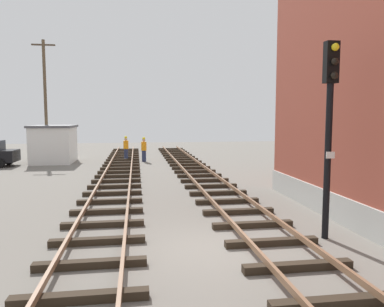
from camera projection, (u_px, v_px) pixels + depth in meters
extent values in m
plane|color=slate|center=(217.00, 249.00, 9.44)|extent=(80.00, 80.00, 0.00)
cube|color=#2D2319|center=(337.00, 303.00, 6.52)|extent=(2.50, 0.24, 0.18)
cube|color=#2D2319|center=(298.00, 267.00, 8.08)|extent=(2.50, 0.24, 0.18)
cube|color=#2D2319|center=(272.00, 242.00, 9.65)|extent=(2.50, 0.24, 0.18)
cube|color=#2D2319|center=(253.00, 225.00, 11.22)|extent=(2.50, 0.24, 0.18)
cube|color=#2D2319|center=(238.00, 212.00, 12.79)|extent=(2.50, 0.24, 0.18)
cube|color=#2D2319|center=(227.00, 201.00, 14.36)|extent=(2.50, 0.24, 0.18)
cube|color=#2D2319|center=(218.00, 193.00, 15.93)|extent=(2.50, 0.24, 0.18)
cube|color=#2D2319|center=(211.00, 186.00, 17.49)|extent=(2.50, 0.24, 0.18)
cube|color=#2D2319|center=(205.00, 180.00, 19.06)|extent=(2.50, 0.24, 0.18)
cube|color=#2D2319|center=(199.00, 176.00, 20.63)|extent=(2.50, 0.24, 0.18)
cube|color=#2D2319|center=(195.00, 171.00, 22.20)|extent=(2.50, 0.24, 0.18)
cube|color=#2D2319|center=(191.00, 168.00, 23.77)|extent=(2.50, 0.24, 0.18)
cube|color=#2D2319|center=(188.00, 165.00, 25.34)|extent=(2.50, 0.24, 0.18)
cube|color=#2D2319|center=(185.00, 162.00, 26.90)|extent=(2.50, 0.24, 0.18)
cube|color=#2D2319|center=(182.00, 159.00, 28.47)|extent=(2.50, 0.24, 0.18)
cube|color=#2D2319|center=(180.00, 157.00, 30.04)|extent=(2.50, 0.24, 0.18)
cube|color=#2D2319|center=(177.00, 155.00, 31.61)|extent=(2.50, 0.24, 0.18)
cube|color=#2D2319|center=(175.00, 153.00, 33.18)|extent=(2.50, 0.24, 0.18)
cube|color=#2D2319|center=(174.00, 152.00, 34.75)|extent=(2.50, 0.24, 0.18)
cube|color=#2D2319|center=(172.00, 150.00, 36.31)|extent=(2.50, 0.24, 0.18)
cube|color=#2D2319|center=(171.00, 149.00, 37.88)|extent=(2.50, 0.24, 0.18)
cube|color=brown|center=(245.00, 238.00, 9.53)|extent=(0.08, 58.98, 0.14)
cube|color=brown|center=(298.00, 235.00, 9.74)|extent=(0.08, 58.98, 0.14)
cube|color=#2D2319|center=(80.00, 298.00, 6.69)|extent=(2.50, 0.24, 0.18)
cube|color=#2D2319|center=(91.00, 264.00, 8.21)|extent=(2.50, 0.24, 0.18)
cube|color=#2D2319|center=(98.00, 241.00, 9.74)|extent=(2.50, 0.24, 0.18)
cube|color=#2D2319|center=(103.00, 224.00, 11.27)|extent=(2.50, 0.24, 0.18)
cube|color=#2D2319|center=(107.00, 211.00, 12.79)|extent=(2.50, 0.24, 0.18)
cube|color=#2D2319|center=(110.00, 201.00, 14.32)|extent=(2.50, 0.24, 0.18)
cube|color=#2D2319|center=(112.00, 193.00, 15.85)|extent=(2.50, 0.24, 0.18)
cube|color=#2D2319|center=(115.00, 187.00, 17.38)|extent=(2.50, 0.24, 0.18)
cube|color=#2D2319|center=(116.00, 181.00, 18.90)|extent=(2.50, 0.24, 0.18)
cube|color=#2D2319|center=(118.00, 176.00, 20.43)|extent=(2.50, 0.24, 0.18)
cube|color=#2D2319|center=(119.00, 172.00, 21.96)|extent=(2.50, 0.24, 0.18)
cube|color=#2D2319|center=(120.00, 168.00, 23.48)|extent=(2.50, 0.24, 0.18)
cube|color=#2D2319|center=(121.00, 165.00, 25.01)|extent=(2.50, 0.24, 0.18)
cube|color=#2D2319|center=(122.00, 163.00, 26.54)|extent=(2.50, 0.24, 0.18)
cube|color=#2D2319|center=(123.00, 160.00, 28.07)|extent=(2.50, 0.24, 0.18)
cube|color=#2D2319|center=(123.00, 158.00, 29.59)|extent=(2.50, 0.24, 0.18)
cube|color=#2D2319|center=(124.00, 156.00, 31.12)|extent=(2.50, 0.24, 0.18)
cube|color=#2D2319|center=(125.00, 154.00, 32.65)|extent=(2.50, 0.24, 0.18)
cube|color=#2D2319|center=(125.00, 152.00, 34.17)|extent=(2.50, 0.24, 0.18)
cube|color=#2D2319|center=(126.00, 151.00, 35.70)|extent=(2.50, 0.24, 0.18)
cube|color=#2D2319|center=(126.00, 149.00, 37.23)|extent=(2.50, 0.24, 0.18)
cube|color=brown|center=(64.00, 247.00, 8.85)|extent=(0.08, 58.98, 0.14)
cube|color=brown|center=(124.00, 244.00, 9.07)|extent=(0.08, 58.98, 0.14)
cylinder|color=black|center=(328.00, 162.00, 10.05)|extent=(0.18, 0.18, 4.26)
cube|color=black|center=(331.00, 62.00, 9.78)|extent=(0.36, 0.24, 1.10)
sphere|color=yellow|center=(335.00, 47.00, 9.57)|extent=(0.20, 0.20, 0.20)
sphere|color=black|center=(335.00, 61.00, 9.61)|extent=(0.20, 0.20, 0.20)
sphere|color=black|center=(334.00, 76.00, 9.64)|extent=(0.20, 0.20, 0.20)
cube|color=white|center=(330.00, 155.00, 9.89)|extent=(0.24, 0.03, 0.18)
cube|color=#B2B2AD|center=(354.00, 216.00, 10.84)|extent=(0.08, 13.02, 0.90)
cube|color=silver|center=(54.00, 145.00, 27.20)|extent=(2.80, 3.60, 2.60)
cube|color=#4C4C51|center=(53.00, 126.00, 27.07)|extent=(3.00, 3.80, 0.16)
cube|color=brown|center=(34.00, 149.00, 27.02)|extent=(0.06, 0.90, 2.00)
cylinder|color=black|center=(9.00, 160.00, 26.06)|extent=(0.64, 0.24, 0.64)
cylinder|color=black|center=(0.00, 163.00, 24.29)|extent=(0.64, 0.24, 0.64)
cylinder|color=brown|center=(45.00, 100.00, 29.45)|extent=(0.24, 0.24, 9.44)
cube|color=#4C3D2D|center=(43.00, 45.00, 29.02)|extent=(1.80, 0.12, 0.12)
cylinder|color=#262D4C|center=(144.00, 156.00, 27.80)|extent=(0.32, 0.32, 0.85)
cylinder|color=orange|center=(144.00, 146.00, 27.73)|extent=(0.40, 0.40, 0.65)
sphere|color=tan|center=(144.00, 140.00, 27.68)|extent=(0.24, 0.24, 0.24)
sphere|color=yellow|center=(144.00, 138.00, 27.67)|extent=(0.22, 0.22, 0.22)
cylinder|color=#262D4C|center=(126.00, 154.00, 29.21)|extent=(0.32, 0.32, 0.85)
cylinder|color=orange|center=(126.00, 145.00, 29.13)|extent=(0.40, 0.40, 0.65)
sphere|color=tan|center=(126.00, 139.00, 29.09)|extent=(0.24, 0.24, 0.24)
sphere|color=yellow|center=(126.00, 137.00, 29.08)|extent=(0.22, 0.22, 0.22)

